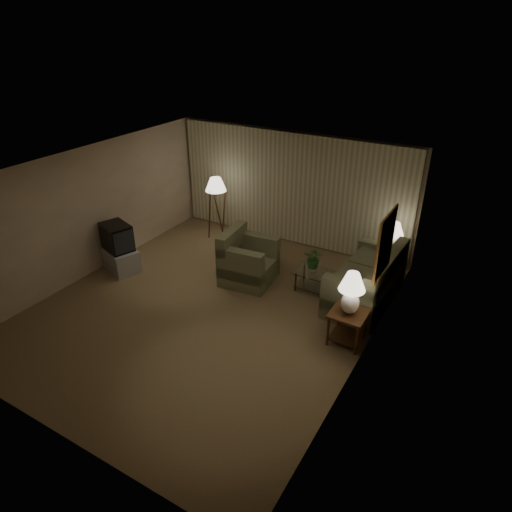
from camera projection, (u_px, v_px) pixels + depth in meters
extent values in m
plane|color=#8D724E|center=(210.00, 307.00, 8.82)|extent=(7.00, 7.00, 0.00)
cube|color=beige|center=(292.00, 188.00, 10.86)|extent=(6.00, 0.04, 2.70)
cube|color=beige|center=(89.00, 212.00, 9.52)|extent=(0.04, 7.00, 2.70)
cube|color=beige|center=(368.00, 289.00, 6.86)|extent=(0.04, 7.00, 2.70)
cube|color=white|center=(202.00, 172.00, 7.55)|extent=(6.00, 7.00, 0.04)
cube|color=beige|center=(290.00, 189.00, 10.80)|extent=(5.85, 0.12, 2.65)
cube|color=#C49344|center=(385.00, 244.00, 7.29)|extent=(0.03, 0.90, 1.10)
cube|color=#AF2C20|center=(384.00, 244.00, 7.30)|extent=(0.02, 0.80, 1.00)
cube|color=#686C4C|center=(364.00, 291.00, 8.88)|extent=(2.07, 1.18, 0.46)
cube|color=#686C4C|center=(249.00, 271.00, 9.59)|extent=(1.25, 1.21, 0.46)
cube|color=#3B1C10|center=(349.00, 313.00, 7.62)|extent=(0.60, 0.60, 0.04)
cube|color=#3B1C10|center=(346.00, 335.00, 7.84)|extent=(0.51, 0.51, 0.02)
cylinder|color=#3B1C10|center=(328.00, 331.00, 7.68)|extent=(0.05, 0.05, 0.56)
cylinder|color=#3B1C10|center=(339.00, 316.00, 8.06)|extent=(0.05, 0.05, 0.56)
cylinder|color=#3B1C10|center=(356.00, 341.00, 7.46)|extent=(0.05, 0.05, 0.56)
cylinder|color=#3B1C10|center=(366.00, 325.00, 7.84)|extent=(0.05, 0.05, 0.56)
cube|color=#3B1C10|center=(391.00, 252.00, 9.59)|extent=(0.56, 0.47, 0.04)
cube|color=#3B1C10|center=(388.00, 271.00, 9.80)|extent=(0.47, 0.40, 0.02)
cylinder|color=#3B1C10|center=(376.00, 266.00, 9.69)|extent=(0.05, 0.05, 0.56)
cylinder|color=#3B1C10|center=(381.00, 259.00, 9.97)|extent=(0.05, 0.05, 0.56)
cylinder|color=#3B1C10|center=(398.00, 271.00, 9.49)|extent=(0.05, 0.05, 0.56)
cylinder|color=#3B1C10|center=(402.00, 264.00, 9.77)|extent=(0.05, 0.05, 0.56)
ellipsoid|color=white|center=(350.00, 303.00, 7.52)|extent=(0.31, 0.31, 0.39)
cylinder|color=white|center=(352.00, 291.00, 7.41)|extent=(0.03, 0.03, 0.09)
cone|color=white|center=(353.00, 281.00, 7.33)|extent=(0.44, 0.44, 0.31)
ellipsoid|color=white|center=(392.00, 244.00, 9.50)|extent=(0.27, 0.27, 0.34)
cylinder|color=white|center=(394.00, 235.00, 9.40)|extent=(0.03, 0.03, 0.08)
cone|color=white|center=(395.00, 228.00, 9.33)|extent=(0.38, 0.38, 0.27)
cube|color=silver|center=(320.00, 274.00, 9.12)|extent=(1.01, 0.55, 0.02)
cube|color=silver|center=(319.00, 287.00, 9.26)|extent=(0.94, 0.48, 0.01)
cylinder|color=#3A2D17|center=(296.00, 282.00, 9.25)|extent=(0.04, 0.04, 0.40)
cylinder|color=#3A2D17|center=(304.00, 273.00, 9.56)|extent=(0.04, 0.04, 0.40)
cylinder|color=#3A2D17|center=(336.00, 294.00, 8.87)|extent=(0.04, 0.04, 0.40)
cylinder|color=#3A2D17|center=(343.00, 284.00, 9.18)|extent=(0.04, 0.04, 0.40)
cube|color=#A9A9AC|center=(120.00, 259.00, 10.01)|extent=(1.22, 1.10, 0.50)
cube|color=black|center=(117.00, 237.00, 9.76)|extent=(0.97, 0.90, 0.58)
cylinder|color=#3B1C10|center=(216.00, 191.00, 10.99)|extent=(0.04, 0.04, 0.23)
cone|color=white|center=(216.00, 184.00, 10.90)|extent=(0.51, 0.51, 0.32)
cylinder|color=#9C4934|center=(258.00, 254.00, 10.28)|extent=(0.67, 0.67, 0.43)
imported|color=silver|center=(313.00, 268.00, 9.14)|extent=(0.18, 0.18, 0.17)
imported|color=#2E692F|center=(314.00, 255.00, 9.00)|extent=(0.45, 0.41, 0.44)
imported|color=olive|center=(330.00, 279.00, 8.92)|extent=(0.26, 0.27, 0.02)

